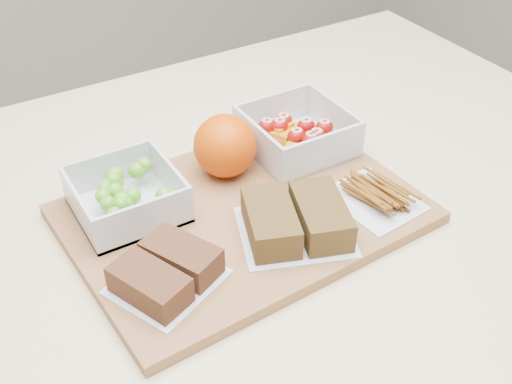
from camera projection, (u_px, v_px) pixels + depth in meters
cutting_board at (244, 214)px, 0.80m from camera, size 0.44×0.32×0.02m
grape_container at (128, 196)px, 0.79m from camera, size 0.12×0.12×0.05m
fruit_container at (297, 135)px, 0.90m from camera, size 0.13×0.13×0.06m
orange at (225, 146)px, 0.84m from camera, size 0.08×0.08×0.08m
sandwich_bag_left at (166, 271)px, 0.69m from camera, size 0.14×0.13×0.03m
sandwich_bag_center at (296, 220)px, 0.75m from camera, size 0.16×0.15×0.04m
pretzel_bag at (374, 193)px, 0.81m from camera, size 0.10×0.12×0.03m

